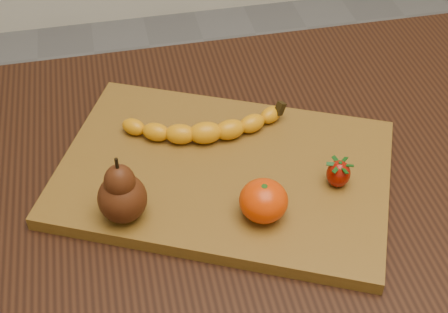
{
  "coord_description": "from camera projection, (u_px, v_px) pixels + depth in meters",
  "views": [
    {
      "loc": [
        -0.15,
        -0.6,
        1.38
      ],
      "look_at": [
        -0.02,
        0.0,
        0.8
      ],
      "focal_mm": 50.0,
      "sensor_mm": 36.0,
      "label": 1
    }
  ],
  "objects": [
    {
      "name": "table",
      "position": [
        238.0,
        222.0,
        0.94
      ],
      "size": [
        1.0,
        0.7,
        0.76
      ],
      "color": "black",
      "rests_on": "ground"
    },
    {
      "name": "cutting_board",
      "position": [
        224.0,
        172.0,
        0.87
      ],
      "size": [
        0.53,
        0.46,
        0.02
      ],
      "primitive_type": "cube",
      "rotation": [
        0.0,
        0.0,
        -0.44
      ],
      "color": "brown",
      "rests_on": "table"
    },
    {
      "name": "banana",
      "position": [
        205.0,
        133.0,
        0.89
      ],
      "size": [
        0.21,
        0.07,
        0.03
      ],
      "primitive_type": null,
      "rotation": [
        0.0,
        0.0,
        -0.07
      ],
      "color": "orange",
      "rests_on": "cutting_board"
    },
    {
      "name": "pear",
      "position": [
        121.0,
        188.0,
        0.76
      ],
      "size": [
        0.07,
        0.07,
        0.1
      ],
      "primitive_type": null,
      "rotation": [
        0.0,
        0.0,
        -0.18
      ],
      "color": "#471F0B",
      "rests_on": "cutting_board"
    },
    {
      "name": "mandarin",
      "position": [
        264.0,
        201.0,
        0.78
      ],
      "size": [
        0.07,
        0.07,
        0.05
      ],
      "primitive_type": "ellipsoid",
      "rotation": [
        0.0,
        0.0,
        -0.19
      ],
      "color": "#D23502",
      "rests_on": "cutting_board"
    },
    {
      "name": "strawberry",
      "position": [
        339.0,
        173.0,
        0.83
      ],
      "size": [
        0.04,
        0.04,
        0.04
      ],
      "primitive_type": null,
      "rotation": [
        0.0,
        0.0,
        -0.33
      ],
      "color": "#870E03",
      "rests_on": "cutting_board"
    }
  ]
}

